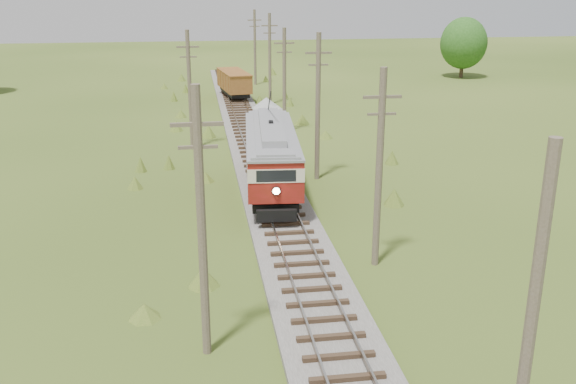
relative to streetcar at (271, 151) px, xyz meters
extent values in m
cube|color=#605B54|center=(0.00, 5.60, -2.47)|extent=(3.60, 96.00, 0.25)
cube|color=#726659|center=(-0.72, 5.60, -2.11)|extent=(0.08, 96.00, 0.17)
cube|color=#726659|center=(0.72, 5.60, -2.11)|extent=(0.08, 96.00, 0.17)
cube|color=#2D2116|center=(0.00, 5.60, -2.26)|extent=(2.40, 96.00, 0.16)
cube|color=black|center=(0.00, 0.00, -1.59)|extent=(3.23, 11.08, 0.45)
cube|color=maroon|center=(0.00, 0.00, -0.60)|extent=(3.72, 12.06, 1.09)
cube|color=beige|center=(0.00, 0.00, 0.29)|extent=(3.76, 12.13, 0.69)
cube|color=black|center=(0.00, 0.00, 0.29)|extent=(3.74, 11.60, 0.54)
cube|color=maroon|center=(0.00, 0.00, 0.79)|extent=(3.72, 12.06, 0.30)
cube|color=gray|center=(0.00, 0.00, 1.11)|extent=(3.79, 12.19, 0.38)
cube|color=gray|center=(0.00, 0.00, 1.45)|extent=(1.96, 8.98, 0.40)
sphere|color=#FFF2BF|center=(-0.49, -6.00, -0.45)|extent=(0.36, 0.36, 0.36)
cylinder|color=black|center=(0.14, 1.78, 2.57)|extent=(0.43, 4.60, 1.91)
cylinder|color=black|center=(-1.10, -4.42, -1.64)|extent=(0.18, 0.80, 0.79)
cylinder|color=black|center=(0.38, -4.54, -1.64)|extent=(0.18, 0.80, 0.79)
cylinder|color=black|center=(-0.38, 4.54, -1.64)|extent=(0.18, 0.80, 0.79)
cylinder|color=black|center=(1.10, 4.42, -1.64)|extent=(0.18, 0.80, 0.79)
cube|color=black|center=(0.00, 31.66, -1.72)|extent=(2.70, 6.56, 0.44)
cube|color=brown|center=(0.00, 31.66, -0.62)|extent=(3.26, 7.32, 1.77)
cube|color=brown|center=(0.00, 31.66, 0.31)|extent=(3.32, 7.47, 0.11)
cylinder|color=black|center=(-0.36, 29.46, -1.68)|extent=(0.20, 0.72, 0.71)
cylinder|color=black|center=(0.95, 29.65, -1.68)|extent=(0.20, 0.72, 0.71)
cylinder|color=black|center=(-0.95, 33.67, -1.68)|extent=(0.20, 0.72, 0.71)
cylinder|color=black|center=(0.36, 33.85, -1.68)|extent=(0.20, 0.72, 0.71)
cone|color=gray|center=(2.58, 24.74, -1.91)|extent=(3.65, 3.65, 1.37)
cone|color=gray|center=(3.49, 23.60, -2.20)|extent=(2.05, 2.05, 0.80)
cylinder|color=brown|center=(3.10, -23.40, 1.81)|extent=(0.30, 0.30, 8.80)
cylinder|color=brown|center=(3.30, -10.40, 1.71)|extent=(0.30, 0.30, 8.60)
cube|color=brown|center=(3.30, -10.40, 4.81)|extent=(1.60, 0.12, 0.12)
cube|color=brown|center=(3.30, -10.40, 4.11)|extent=(1.20, 0.10, 0.10)
cylinder|color=brown|center=(3.20, 2.60, 1.91)|extent=(0.30, 0.30, 9.00)
cube|color=brown|center=(3.20, 2.60, 5.21)|extent=(1.60, 0.12, 0.12)
cube|color=brown|center=(3.20, 2.60, 4.51)|extent=(1.20, 0.10, 0.10)
cylinder|color=brown|center=(3.00, 15.60, 1.61)|extent=(0.30, 0.30, 8.40)
cube|color=brown|center=(3.00, 15.60, 4.61)|extent=(1.60, 0.12, 0.12)
cube|color=brown|center=(3.00, 15.60, 3.91)|extent=(1.20, 0.10, 0.10)
cylinder|color=brown|center=(3.40, 28.60, 1.86)|extent=(0.30, 0.30, 8.90)
cube|color=brown|center=(3.40, 28.60, 5.11)|extent=(1.60, 0.12, 0.12)
cube|color=brown|center=(3.40, 28.60, 4.41)|extent=(1.20, 0.10, 0.10)
cylinder|color=brown|center=(3.20, 41.60, 1.76)|extent=(0.30, 0.30, 8.70)
cube|color=brown|center=(3.20, 41.60, 4.91)|extent=(1.60, 0.12, 0.12)
cube|color=brown|center=(3.20, 41.60, 4.21)|extent=(1.20, 0.10, 0.10)
cylinder|color=brown|center=(-4.20, -16.40, 1.91)|extent=(0.30, 0.30, 9.00)
cube|color=brown|center=(-4.20, -16.40, 5.21)|extent=(1.60, 0.12, 0.12)
cube|color=brown|center=(-4.20, -16.40, 4.51)|extent=(1.20, 0.10, 0.10)
cylinder|color=brown|center=(-4.50, 11.60, 1.71)|extent=(0.30, 0.30, 8.60)
cube|color=brown|center=(-4.50, 11.60, 4.81)|extent=(1.60, 0.12, 0.12)
cube|color=brown|center=(-4.50, 11.60, 4.11)|extent=(1.20, 0.10, 0.10)
cylinder|color=#38281C|center=(30.00, 43.60, -1.33)|extent=(0.50, 0.50, 2.52)
ellipsoid|color=#224F17|center=(30.00, 43.60, 1.75)|extent=(5.88, 5.88, 6.47)
camera|label=1|loc=(-4.27, -35.35, 9.27)|focal=40.00mm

